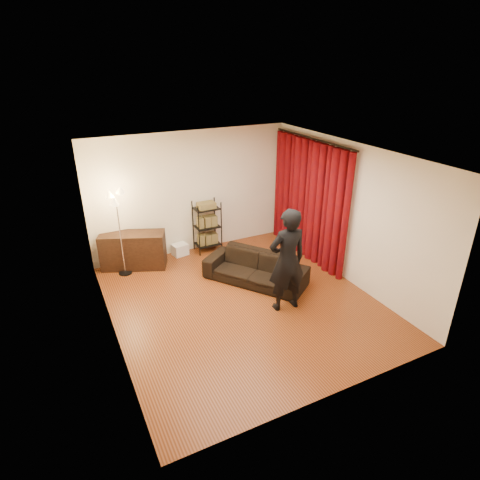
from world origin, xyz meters
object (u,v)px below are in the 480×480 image
media_cabinet (133,250)px  storage_boxes (180,250)px  person (287,260)px  floor_lamp (120,233)px  wire_shelf (207,226)px  sofa (255,268)px

media_cabinet → storage_boxes: bearing=27.4°
person → floor_lamp: person is taller
person → wire_shelf: bearing=-78.6°
person → media_cabinet: bearing=-48.8°
storage_boxes → wire_shelf: 0.79m
sofa → storage_boxes: size_ratio=6.21×
sofa → wire_shelf: bearing=154.1°
storage_boxes → floor_lamp: 1.53m
sofa → floor_lamp: bearing=-159.2°
person → sofa: bearing=-83.3°
sofa → storage_boxes: sofa is taller
floor_lamp → wire_shelf: bearing=7.5°
sofa → wire_shelf: 1.79m
media_cabinet → floor_lamp: size_ratio=0.73×
media_cabinet → wire_shelf: (1.70, 0.05, 0.21)m
storage_boxes → media_cabinet: bearing=-175.4°
person → storage_boxes: (-1.00, 2.79, -0.80)m
sofa → person: 1.21m
media_cabinet → storage_boxes: 1.08m
person → floor_lamp: 3.39m
person → storage_boxes: 3.07m
media_cabinet → storage_boxes: (1.05, 0.08, -0.25)m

